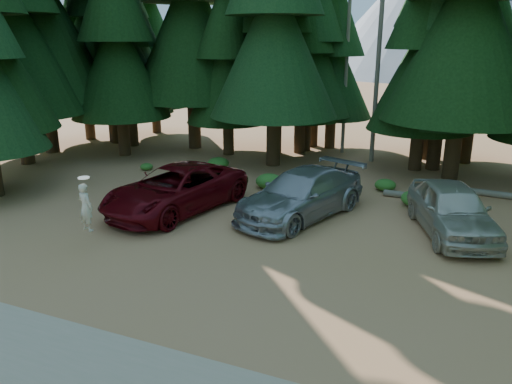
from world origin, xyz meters
TOP-DOWN VIEW (x-y plane):
  - ground at (0.00, 0.00)m, footprint 160.00×160.00m
  - forest_belt_north at (0.00, 15.00)m, footprint 36.00×7.00m
  - snag_front at (0.80, 14.50)m, footprint 0.24×0.24m
  - snag_back at (-1.20, 16.00)m, footprint 0.20×0.20m
  - mountain_peak at (-2.59, 88.23)m, footprint 48.00×50.00m
  - red_pickup at (-4.76, 3.23)m, footprint 4.15×6.79m
  - silver_minivan_center at (-0.03, 4.51)m, footprint 4.29×6.52m
  - silver_minivan_right at (5.30, 4.89)m, footprint 3.79×5.63m
  - frisbee_player at (-5.62, -0.83)m, footprint 0.65×0.50m
  - log_left at (-1.01, 8.11)m, footprint 4.26×1.13m
  - log_mid at (4.21, 8.31)m, footprint 3.47×0.38m
  - shrub_far_left at (-6.40, 8.10)m, footprint 0.97×0.97m
  - shrub_left at (-6.19, 9.64)m, footprint 1.12×1.12m
  - shrub_center_left at (-2.51, 7.47)m, footprint 1.20×1.20m
  - shrub_center_right at (2.40, 9.17)m, footprint 0.93×0.93m
  - shrub_right at (4.94, 8.19)m, footprint 1.01×1.01m
  - shrub_far_right at (3.88, 7.45)m, footprint 1.15×1.15m
  - shrub_edge_west at (-9.52, 8.02)m, footprint 0.65×0.65m

SIDE VIEW (x-z plane):
  - ground at x=0.00m, z-range 0.00..0.00m
  - forest_belt_north at x=0.00m, z-range -11.00..11.00m
  - log_mid at x=4.21m, z-range 0.00..0.29m
  - log_left at x=-1.01m, z-range 0.00..0.31m
  - shrub_edge_west at x=-9.52m, z-range 0.00..0.36m
  - shrub_center_right at x=2.40m, z-range 0.00..0.51m
  - shrub_far_left at x=-6.40m, z-range 0.00..0.53m
  - shrub_right at x=4.94m, z-range 0.00..0.56m
  - shrub_left at x=-6.19m, z-range 0.00..0.62m
  - shrub_far_right at x=3.88m, z-range 0.00..0.64m
  - shrub_center_left at x=-2.51m, z-range 0.00..0.66m
  - silver_minivan_center at x=-0.03m, z-range 0.00..1.76m
  - red_pickup at x=-4.76m, z-range 0.00..1.76m
  - silver_minivan_right at x=5.30m, z-range 0.00..1.78m
  - frisbee_player at x=-5.62m, z-range 0.42..2.22m
  - snag_back at x=-1.20m, z-range 0.00..10.00m
  - snag_front at x=0.80m, z-range 0.00..12.00m
  - mountain_peak at x=-2.59m, z-range -1.29..26.71m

